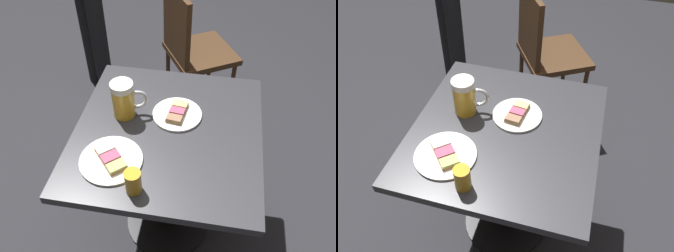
% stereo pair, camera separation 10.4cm
% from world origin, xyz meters
% --- Properties ---
extents(ground_plane, '(6.00, 6.00, 0.00)m').
position_xyz_m(ground_plane, '(0.00, 0.00, 0.00)').
color(ground_plane, '#28282D').
extents(cafe_table, '(0.75, 0.78, 0.71)m').
position_xyz_m(cafe_table, '(0.00, 0.00, 0.56)').
color(cafe_table, black).
rests_on(cafe_table, ground_plane).
extents(plate_near, '(0.21, 0.21, 0.03)m').
position_xyz_m(plate_near, '(-0.02, -0.09, 0.72)').
color(plate_near, white).
rests_on(plate_near, cafe_table).
extents(plate_far, '(0.23, 0.23, 0.03)m').
position_xyz_m(plate_far, '(0.18, 0.20, 0.72)').
color(plate_far, white).
rests_on(plate_far, cafe_table).
extents(beer_mug, '(0.15, 0.09, 0.16)m').
position_xyz_m(beer_mug, '(0.19, -0.06, 0.79)').
color(beer_mug, gold).
rests_on(beer_mug, cafe_table).
extents(beer_glass_small, '(0.06, 0.06, 0.09)m').
position_xyz_m(beer_glass_small, '(0.07, 0.30, 0.76)').
color(beer_glass_small, gold).
rests_on(beer_glass_small, cafe_table).
extents(cafe_chair, '(0.52, 0.52, 0.92)m').
position_xyz_m(cafe_chair, '(0.00, -0.87, 0.54)').
color(cafe_chair, '#472D19').
rests_on(cafe_chair, ground_plane).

